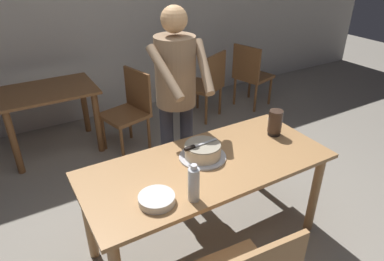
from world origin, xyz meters
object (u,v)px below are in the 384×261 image
Objects in this scene: cake_on_platter at (203,151)px; water_bottle at (194,184)px; main_dining_table at (208,176)px; cake_knife at (194,146)px; plate_stack at (157,199)px; background_chair_0 at (207,83)px; background_table at (49,104)px; background_chair_2 at (251,74)px; background_chair_3 at (130,108)px; hurricane_lamp at (275,123)px; wine_glass_near at (273,116)px; person_cutting_cake at (176,90)px.

cake_on_platter is 0.47m from water_bottle.
cake_knife is at bearing 130.68° from main_dining_table.
background_chair_0 reaches higher than plate_stack.
background_chair_2 reaches higher than background_table.
water_bottle is 2.02m from background_chair_3.
plate_stack is at bearing 157.03° from water_bottle.
background_chair_2 is at bearing 43.14° from cake_on_platter.
hurricane_lamp is 2.24m from background_chair_2.
cake_on_platter is 0.38× the size of background_chair_3.
cake_on_platter is (0.01, 0.08, 0.16)m from main_dining_table.
hurricane_lamp is (-0.07, -0.10, 0.00)m from wine_glass_near.
background_chair_3 is at bearing -173.35° from background_chair_2.
wine_glass_near is 1.13m from water_bottle.
background_table is at bearing 154.30° from background_chair_3.
cake_on_platter is 1.62m from background_chair_3.
background_chair_0 is at bearing -179.46° from background_chair_2.
main_dining_table reaches higher than background_table.
background_chair_3 is at bearing 115.14° from wine_glass_near.
plate_stack is 0.22× the size of background_table.
main_dining_table is at bearing -173.50° from hurricane_lamp.
cake_on_platter is 0.20× the size of person_cutting_cake.
wine_glass_near reaches higher than cake_on_platter.
cake_on_platter reaches higher than plate_stack.
cake_on_platter is at bearing -91.60° from background_chair_3.
hurricane_lamp is at bearing -124.50° from wine_glass_near.
hurricane_lamp reaches higher than background_table.
background_chair_0 reaches higher than background_table.
main_dining_table is 7.09× the size of water_bottle.
main_dining_table is 0.80m from wine_glass_near.
water_bottle is at bearing -112.22° from person_cutting_cake.
cake_on_platter is at bearing -97.74° from person_cutting_cake.
background_table is 1.93m from background_chair_0.
background_chair_2 reaches higher than cake_on_platter.
background_table is 0.86m from background_chair_3.
cake_knife is at bearing -179.94° from hurricane_lamp.
person_cutting_cake reaches higher than plate_stack.
main_dining_table is 1.77× the size of background_table.
plate_stack is at bearing -106.07° from background_chair_3.
water_bottle is (-0.22, -0.36, -0.00)m from cake_knife.
water_bottle is 2.38m from background_table.
cake_knife is (-0.07, -0.00, 0.06)m from cake_on_platter.
hurricane_lamp is 1.92m from background_chair_0.
person_cutting_cake is (0.08, 0.60, 0.44)m from main_dining_table.
wine_glass_near is 0.58× the size of water_bottle.
wine_glass_near is 0.69× the size of hurricane_lamp.
plate_stack is 0.88× the size of water_bottle.
background_table is (-0.66, 1.97, -0.29)m from cake_knife.
background_chair_0 is at bearing 57.41° from main_dining_table.
plate_stack is 0.24× the size of background_chair_2.
water_bottle is (-0.29, -0.36, 0.06)m from cake_on_platter.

